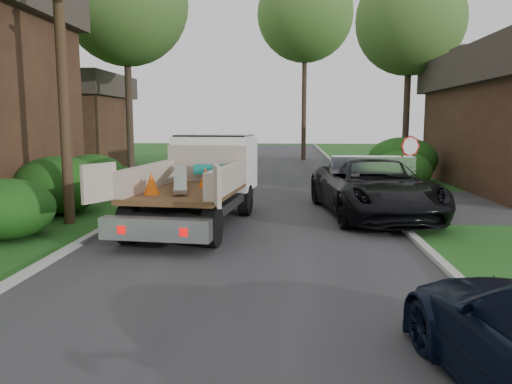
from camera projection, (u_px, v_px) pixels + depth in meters
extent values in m
plane|color=#1C4A15|center=(238.00, 280.00, 9.38)|extent=(120.00, 120.00, 0.00)
cube|color=#28282B|center=(265.00, 199.00, 19.26)|extent=(8.00, 90.00, 0.02)
cube|color=#9E9E99|center=(160.00, 196.00, 19.52)|extent=(0.20, 90.00, 0.12)
cube|color=#9E9E99|center=(372.00, 199.00, 18.97)|extent=(0.20, 90.00, 0.12)
cylinder|color=slate|center=(409.00, 177.00, 17.78)|extent=(0.06, 0.06, 2.00)
cylinder|color=#B20A0A|center=(410.00, 146.00, 17.63)|extent=(0.71, 0.32, 0.76)
cylinder|color=#382619|center=(61.00, 48.00, 13.99)|extent=(0.30, 0.30, 10.00)
cube|color=#372016|center=(63.00, 133.00, 31.70)|extent=(7.00, 7.00, 4.50)
cube|color=#332B26|center=(60.00, 86.00, 31.29)|extent=(7.56, 7.56, 1.40)
cube|color=#332B26|center=(59.00, 74.00, 31.19)|extent=(1.05, 7.56, 0.20)
ellipsoid|color=#104813|center=(7.00, 209.00, 12.65)|extent=(2.34, 2.34, 1.53)
ellipsoid|color=#104813|center=(59.00, 185.00, 16.11)|extent=(2.86, 2.86, 1.87)
ellipsoid|color=#104813|center=(92.00, 176.00, 19.59)|extent=(2.60, 2.60, 1.70)
ellipsoid|color=#104813|center=(401.00, 171.00, 21.71)|extent=(2.60, 2.60, 1.70)
ellipsoid|color=#104813|center=(402.00, 160.00, 24.60)|extent=(3.38, 3.38, 2.21)
cylinder|color=#2D2119|center=(129.00, 92.00, 26.05)|extent=(0.36, 0.36, 9.00)
sphere|color=#396525|center=(125.00, 2.00, 25.42)|extent=(6.40, 6.40, 6.40)
cylinder|color=#2D2119|center=(407.00, 99.00, 28.04)|extent=(0.36, 0.36, 8.50)
sphere|color=#396525|center=(410.00, 20.00, 27.45)|extent=(6.00, 6.00, 6.00)
cylinder|color=#2D2119|center=(304.00, 88.00, 38.11)|extent=(0.36, 0.36, 11.00)
sphere|color=#396525|center=(305.00, 14.00, 37.35)|extent=(7.20, 7.20, 7.20)
cylinder|color=black|center=(182.00, 198.00, 16.19)|extent=(0.43, 1.02, 0.99)
cylinder|color=black|center=(245.00, 200.00, 15.84)|extent=(0.43, 1.02, 0.99)
cylinder|color=black|center=(129.00, 224.00, 12.12)|extent=(0.43, 1.02, 0.99)
cylinder|color=black|center=(212.00, 227.00, 11.77)|extent=(0.43, 1.02, 0.99)
cube|color=black|center=(196.00, 203.00, 14.06)|extent=(2.83, 6.56, 0.26)
cube|color=white|center=(216.00, 163.00, 16.18)|extent=(2.60, 2.21, 1.70)
cube|color=black|center=(215.00, 144.00, 16.09)|extent=(2.42, 2.03, 0.60)
cube|color=#472D19|center=(187.00, 192.00, 13.26)|extent=(2.80, 4.18, 0.13)
cube|color=beige|center=(207.00, 164.00, 15.10)|extent=(2.41, 0.35, 1.10)
cube|color=beige|center=(148.00, 177.00, 13.38)|extent=(0.65, 3.74, 0.66)
cube|color=beige|center=(227.00, 179.00, 13.02)|extent=(0.65, 3.74, 0.66)
cube|color=silver|center=(155.00, 229.00, 11.02)|extent=(2.55, 0.64, 0.49)
cube|color=#B20505|center=(121.00, 230.00, 10.95)|extent=(0.18, 0.06, 0.18)
cube|color=#B20505|center=(184.00, 232.00, 10.71)|extent=(0.18, 0.06, 0.18)
cube|color=beige|center=(99.00, 183.00, 11.27)|extent=(0.51, 0.93, 0.88)
cube|color=beige|center=(217.00, 185.00, 10.81)|extent=(0.33, 0.98, 0.88)
cube|color=silver|center=(180.00, 178.00, 13.35)|extent=(0.92, 2.85, 0.51)
cone|color=#F2590A|center=(151.00, 184.00, 12.34)|extent=(0.43, 0.43, 0.55)
cone|color=#F2590A|center=(206.00, 177.00, 13.80)|extent=(0.43, 0.43, 0.55)
cube|color=#148C84|center=(213.00, 170.00, 14.81)|extent=(1.21, 0.23, 0.31)
imported|color=black|center=(374.00, 187.00, 15.66)|extent=(3.85, 6.90, 1.82)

